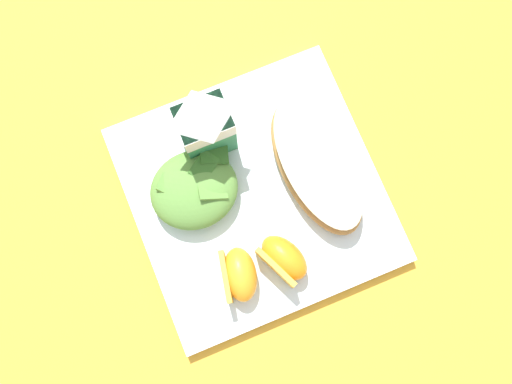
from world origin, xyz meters
TOP-DOWN VIEW (x-y plane):
  - ground at (0.00, 0.00)m, footprint 3.00×3.00m
  - white_plate at (0.00, 0.00)m, footprint 0.28×0.28m
  - cheesy_pizza_bread at (0.07, -0.00)m, footprint 0.09×0.17m
  - green_salad_pile at (-0.06, 0.03)m, footprint 0.10×0.10m
  - milk_carton at (-0.03, 0.08)m, footprint 0.06×0.04m
  - orange_wedge_front at (-0.05, -0.08)m, footprint 0.05×0.07m
  - orange_wedge_middle at (0.00, -0.08)m, footprint 0.06×0.07m

SIDE VIEW (x-z plane):
  - ground at x=0.00m, z-range 0.00..0.00m
  - white_plate at x=0.00m, z-range 0.00..0.02m
  - cheesy_pizza_bread at x=0.07m, z-range 0.02..0.05m
  - orange_wedge_front at x=-0.05m, z-range 0.02..0.06m
  - orange_wedge_middle at x=0.00m, z-range 0.02..0.06m
  - green_salad_pile at x=-0.06m, z-range 0.01..0.06m
  - milk_carton at x=-0.03m, z-range 0.02..0.13m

